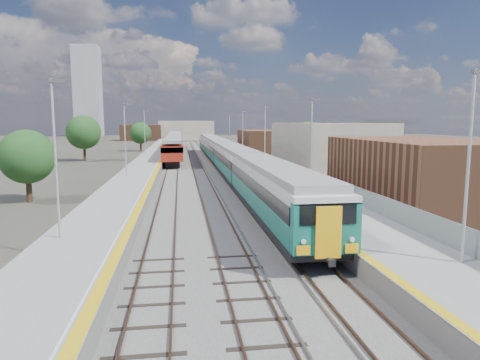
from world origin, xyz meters
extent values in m
plane|color=#47443A|center=(0.00, 50.00, 0.00)|extent=(320.00, 320.00, 0.00)
cube|color=#565451|center=(-2.25, 52.50, 0.03)|extent=(10.50, 155.00, 0.06)
cube|color=#4C3323|center=(0.78, 55.00, 0.11)|extent=(0.07, 160.00, 0.14)
cube|color=#4C3323|center=(2.22, 55.00, 0.11)|extent=(0.07, 160.00, 0.14)
cube|color=#4C3323|center=(-2.72, 55.00, 0.11)|extent=(0.07, 160.00, 0.14)
cube|color=#4C3323|center=(-1.28, 55.00, 0.11)|extent=(0.07, 160.00, 0.14)
cube|color=#4C3323|center=(-6.22, 55.00, 0.11)|extent=(0.07, 160.00, 0.14)
cube|color=#4C3323|center=(-4.78, 55.00, 0.11)|extent=(0.07, 160.00, 0.14)
cube|color=gray|center=(0.45, 55.00, 0.10)|extent=(0.08, 160.00, 0.10)
cube|color=gray|center=(-0.95, 55.00, 0.10)|extent=(0.08, 160.00, 0.10)
cube|color=slate|center=(5.25, 52.50, 0.50)|extent=(4.70, 155.00, 1.00)
cube|color=gray|center=(5.25, 52.50, 1.00)|extent=(4.70, 155.00, 0.03)
cube|color=gold|center=(3.15, 52.50, 1.02)|extent=(0.40, 155.00, 0.01)
cube|color=gray|center=(7.45, 52.50, 1.60)|extent=(0.06, 155.00, 1.20)
cylinder|color=#9EA0A3|center=(6.60, 2.00, 4.77)|extent=(0.12, 0.12, 7.50)
cylinder|color=#9EA0A3|center=(6.60, 22.00, 4.77)|extent=(0.12, 0.12, 7.50)
cube|color=#4C4C4F|center=(6.85, 22.00, 8.42)|extent=(0.70, 0.18, 0.14)
cylinder|color=#9EA0A3|center=(6.60, 42.00, 4.77)|extent=(0.12, 0.12, 7.50)
cube|color=#4C4C4F|center=(6.85, 42.00, 8.42)|extent=(0.70, 0.18, 0.14)
cylinder|color=#9EA0A3|center=(6.60, 62.00, 4.77)|extent=(0.12, 0.12, 7.50)
cube|color=#4C4C4F|center=(6.85, 62.00, 8.42)|extent=(0.70, 0.18, 0.14)
cylinder|color=#9EA0A3|center=(6.60, 82.00, 4.77)|extent=(0.12, 0.12, 7.50)
cube|color=#4C4C4F|center=(6.85, 82.00, 8.42)|extent=(0.70, 0.18, 0.14)
cube|color=slate|center=(-9.05, 52.50, 0.50)|extent=(4.30, 155.00, 1.00)
cube|color=gray|center=(-9.05, 52.50, 1.00)|extent=(4.30, 155.00, 0.03)
cube|color=gold|center=(-7.15, 52.50, 1.02)|extent=(0.45, 155.00, 0.01)
cube|color=silver|center=(-7.50, 52.50, 1.03)|extent=(0.08, 155.00, 0.01)
cylinder|color=#9EA0A3|center=(-10.20, 8.00, 4.77)|extent=(0.12, 0.12, 7.50)
cube|color=#4C4C4F|center=(-9.95, 8.00, 8.42)|extent=(0.70, 0.18, 0.14)
cylinder|color=#9EA0A3|center=(-10.20, 34.00, 4.77)|extent=(0.12, 0.12, 7.50)
cube|color=#4C4C4F|center=(-9.95, 34.00, 8.42)|extent=(0.70, 0.18, 0.14)
cylinder|color=#9EA0A3|center=(-10.20, 60.00, 4.77)|extent=(0.12, 0.12, 7.50)
cube|color=#4C4C4F|center=(-9.95, 60.00, 8.42)|extent=(0.70, 0.18, 0.14)
cube|color=brown|center=(14.00, 18.00, 2.60)|extent=(9.00, 16.00, 5.20)
cube|color=gray|center=(16.00, 45.00, 3.20)|extent=(11.00, 22.00, 6.40)
cube|color=brown|center=(13.00, 78.00, 2.40)|extent=(8.00, 18.00, 4.80)
cube|color=gray|center=(-2.00, 150.00, 3.50)|extent=(20.00, 14.00, 7.00)
cube|color=brown|center=(-18.00, 145.00, 2.80)|extent=(14.00, 12.00, 5.60)
cube|color=gray|center=(-45.00, 190.00, 20.00)|extent=(11.00, 11.00, 40.00)
cube|color=black|center=(1.50, 13.85, 0.90)|extent=(2.80, 20.04, 0.47)
cube|color=#10563D|center=(1.50, 13.85, 1.73)|extent=(2.90, 20.04, 1.17)
cube|color=black|center=(1.50, 13.85, 2.65)|extent=(2.96, 20.04, 0.80)
cube|color=silver|center=(1.50, 13.85, 3.29)|extent=(2.90, 20.04, 0.49)
cube|color=gray|center=(1.50, 13.85, 3.72)|extent=(2.57, 20.04, 0.41)
cube|color=black|center=(1.50, 34.39, 0.90)|extent=(2.80, 20.04, 0.47)
cube|color=#10563D|center=(1.50, 34.39, 1.73)|extent=(2.90, 20.04, 1.17)
cube|color=black|center=(1.50, 34.39, 2.65)|extent=(2.96, 20.04, 0.80)
cube|color=silver|center=(1.50, 34.39, 3.29)|extent=(2.90, 20.04, 0.49)
cube|color=gray|center=(1.50, 34.39, 3.72)|extent=(2.57, 20.04, 0.41)
cube|color=black|center=(1.50, 54.93, 0.90)|extent=(2.80, 20.04, 0.47)
cube|color=#10563D|center=(1.50, 54.93, 1.73)|extent=(2.90, 20.04, 1.17)
cube|color=black|center=(1.50, 54.93, 2.65)|extent=(2.96, 20.04, 0.80)
cube|color=silver|center=(1.50, 54.93, 3.29)|extent=(2.90, 20.04, 0.49)
cube|color=gray|center=(1.50, 54.93, 3.72)|extent=(2.57, 20.04, 0.41)
cube|color=black|center=(1.50, 75.47, 0.90)|extent=(2.80, 20.04, 0.47)
cube|color=#10563D|center=(1.50, 75.47, 1.73)|extent=(2.90, 20.04, 1.17)
cube|color=black|center=(1.50, 75.47, 2.65)|extent=(2.96, 20.04, 0.80)
cube|color=silver|center=(1.50, 75.47, 3.29)|extent=(2.90, 20.04, 0.49)
cube|color=gray|center=(1.50, 75.47, 3.72)|extent=(2.57, 20.04, 0.41)
cube|color=#10563D|center=(1.50, 3.57, 2.21)|extent=(2.88, 0.62, 2.16)
cube|color=black|center=(1.50, 3.25, 2.83)|extent=(2.36, 0.06, 0.82)
cube|color=#F3AB0F|center=(1.50, 3.19, 2.11)|extent=(1.08, 0.10, 2.16)
cube|color=black|center=(-5.50, 55.97, 0.51)|extent=(2.04, 17.36, 0.71)
cube|color=maroon|center=(-5.50, 55.97, 2.20)|extent=(3.01, 20.43, 2.15)
cube|color=black|center=(-5.50, 55.97, 2.74)|extent=(3.07, 20.43, 0.75)
cube|color=gray|center=(-5.50, 55.97, 3.82)|extent=(2.69, 20.43, 0.43)
cube|color=black|center=(-5.50, 76.90, 0.51)|extent=(2.04, 17.36, 0.71)
cube|color=maroon|center=(-5.50, 76.90, 2.20)|extent=(3.01, 20.43, 2.15)
cube|color=black|center=(-5.50, 76.90, 2.74)|extent=(3.07, 20.43, 0.75)
cube|color=gray|center=(-5.50, 76.90, 3.82)|extent=(2.69, 20.43, 0.43)
cube|color=black|center=(-5.50, 97.83, 0.51)|extent=(2.04, 17.36, 0.71)
cube|color=maroon|center=(-5.50, 97.83, 2.20)|extent=(3.01, 20.43, 2.15)
cube|color=black|center=(-5.50, 97.83, 2.74)|extent=(3.07, 20.43, 0.75)
cube|color=gray|center=(-5.50, 97.83, 3.82)|extent=(2.69, 20.43, 0.43)
cylinder|color=#382619|center=(-16.73, 23.65, 1.04)|extent=(0.44, 0.44, 2.08)
sphere|color=#1C451A|center=(-16.73, 23.65, 3.76)|extent=(4.40, 4.40, 4.40)
cylinder|color=#382619|center=(-20.38, 61.90, 1.34)|extent=(0.44, 0.44, 2.69)
sphere|color=#1C451A|center=(-20.38, 61.90, 4.85)|extent=(5.67, 5.67, 5.67)
cylinder|color=#382619|center=(-13.15, 85.28, 1.14)|extent=(0.44, 0.44, 2.28)
sphere|color=#1C451A|center=(-13.15, 85.28, 4.12)|extent=(4.82, 4.82, 4.82)
cylinder|color=#382619|center=(21.12, 70.41, 1.17)|extent=(0.44, 0.44, 2.34)
sphere|color=#1C451A|center=(21.12, 70.41, 4.23)|extent=(4.95, 4.95, 4.95)
camera|label=1|loc=(-4.39, -13.00, 6.54)|focal=32.00mm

